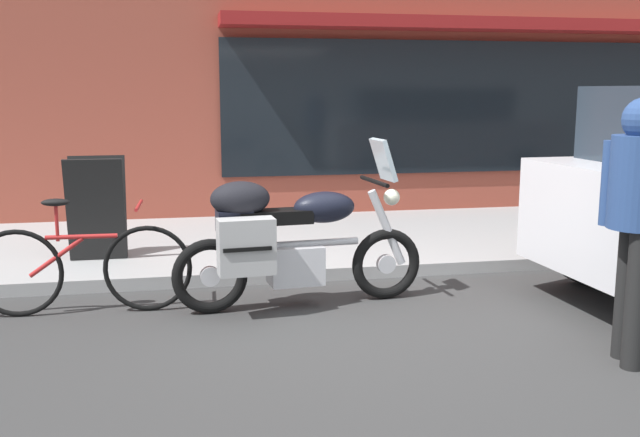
% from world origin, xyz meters
% --- Properties ---
extents(ground_plane, '(80.00, 80.00, 0.00)m').
position_xyz_m(ground_plane, '(0.00, 0.00, 0.00)').
color(ground_plane, '#353535').
extents(touring_motorcycle, '(2.13, 0.78, 1.38)m').
position_xyz_m(touring_motorcycle, '(-0.61, 0.50, 0.60)').
color(touring_motorcycle, black).
rests_on(touring_motorcycle, ground_plane).
extents(parked_bicycle, '(1.72, 0.48, 0.94)m').
position_xyz_m(parked_bicycle, '(-2.24, 0.66, 0.38)').
color(parked_bicycle, black).
rests_on(parked_bicycle, ground_plane).
extents(pedestrian_walking, '(0.49, 0.53, 1.74)m').
position_xyz_m(pedestrian_walking, '(1.42, -1.15, 1.10)').
color(pedestrian_walking, black).
rests_on(pedestrian_walking, ground_plane).
extents(sandwich_board_sign, '(0.55, 0.43, 1.01)m').
position_xyz_m(sandwich_board_sign, '(-2.26, 2.10, 0.63)').
color(sandwich_board_sign, black).
rests_on(sandwich_board_sign, sidewalk_curb).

